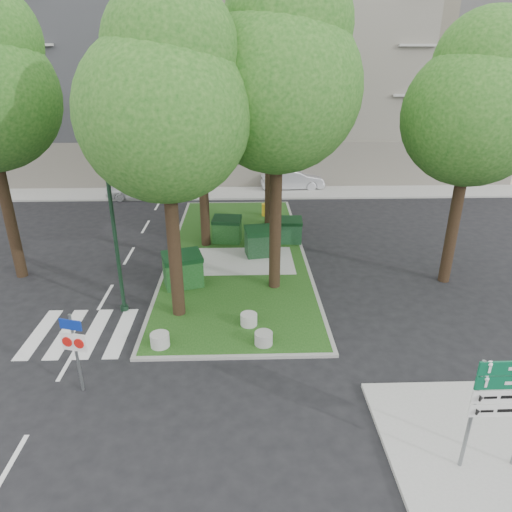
{
  "coord_description": "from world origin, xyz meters",
  "views": [
    {
      "loc": [
        0.77,
        -11.56,
        8.33
      ],
      "look_at": [
        1.23,
        3.13,
        2.0
      ],
      "focal_mm": 32.0,
      "sensor_mm": 36.0,
      "label": 1
    }
  ],
  "objects_px": {
    "bollard_left": "(160,340)",
    "dumpster_b": "(227,230)",
    "dumpster_c": "(261,242)",
    "car_white": "(138,189)",
    "street_lamp": "(113,224)",
    "tree_median_near_right": "(281,71)",
    "tree_street_right": "(477,102)",
    "dumpster_a": "(183,270)",
    "bollard_right": "(264,338)",
    "tree_median_near_left": "(166,98)",
    "tree_median_mid": "(201,94)",
    "bollard_mid": "(249,319)",
    "tree_median_far": "(272,60)",
    "traffic_sign_pole": "(75,343)",
    "directional_sign": "(504,398)",
    "car_silver": "(292,179)",
    "dumpster_d": "(288,230)",
    "litter_bin": "(265,210)"
  },
  "relations": [
    {
      "from": "bollard_left",
      "to": "directional_sign",
      "type": "relative_size",
      "value": 0.21
    },
    {
      "from": "dumpster_a",
      "to": "bollard_right",
      "type": "bearing_deg",
      "value": -72.15
    },
    {
      "from": "bollard_mid",
      "to": "tree_median_near_right",
      "type": "bearing_deg",
      "value": 68.5
    },
    {
      "from": "tree_median_near_right",
      "to": "dumpster_c",
      "type": "relative_size",
      "value": 7.24
    },
    {
      "from": "tree_median_near_left",
      "to": "directional_sign",
      "type": "bearing_deg",
      "value": -42.46
    },
    {
      "from": "dumpster_b",
      "to": "street_lamp",
      "type": "height_order",
      "value": "street_lamp"
    },
    {
      "from": "tree_median_near_right",
      "to": "dumpster_d",
      "type": "relative_size",
      "value": 8.48
    },
    {
      "from": "traffic_sign_pole",
      "to": "bollard_left",
      "type": "bearing_deg",
      "value": 61.4
    },
    {
      "from": "dumpster_c",
      "to": "traffic_sign_pole",
      "type": "bearing_deg",
      "value": -129.39
    },
    {
      "from": "tree_median_mid",
      "to": "bollard_left",
      "type": "xyz_separation_m",
      "value": [
        -0.93,
        -8.56,
        -6.65
      ]
    },
    {
      "from": "tree_median_far",
      "to": "car_white",
      "type": "distance_m",
      "value": 12.56
    },
    {
      "from": "tree_median_near_left",
      "to": "litter_bin",
      "type": "distance_m",
      "value": 13.26
    },
    {
      "from": "dumpster_a",
      "to": "bollard_left",
      "type": "xyz_separation_m",
      "value": [
        -0.26,
        -4.18,
        -0.45
      ]
    },
    {
      "from": "tree_street_right",
      "to": "street_lamp",
      "type": "distance_m",
      "value": 13.31
    },
    {
      "from": "dumpster_d",
      "to": "street_lamp",
      "type": "bearing_deg",
      "value": -133.17
    },
    {
      "from": "tree_median_near_left",
      "to": "tree_median_mid",
      "type": "relative_size",
      "value": 1.05
    },
    {
      "from": "dumpster_b",
      "to": "street_lamp",
      "type": "xyz_separation_m",
      "value": [
        -3.55,
        -6.41,
        2.58
      ]
    },
    {
      "from": "tree_median_near_right",
      "to": "dumpster_b",
      "type": "distance_m",
      "value": 8.96
    },
    {
      "from": "bollard_mid",
      "to": "traffic_sign_pole",
      "type": "height_order",
      "value": "traffic_sign_pole"
    },
    {
      "from": "tree_median_mid",
      "to": "dumpster_b",
      "type": "distance_m",
      "value": 6.33
    },
    {
      "from": "dumpster_b",
      "to": "street_lamp",
      "type": "distance_m",
      "value": 7.77
    },
    {
      "from": "tree_median_far",
      "to": "bollard_left",
      "type": "distance_m",
      "value": 14.64
    },
    {
      "from": "bollard_mid",
      "to": "litter_bin",
      "type": "distance_m",
      "value": 11.77
    },
    {
      "from": "tree_median_near_left",
      "to": "bollard_mid",
      "type": "relative_size",
      "value": 18.69
    },
    {
      "from": "bollard_left",
      "to": "bollard_mid",
      "type": "distance_m",
      "value": 3.01
    },
    {
      "from": "bollard_left",
      "to": "dumpster_b",
      "type": "bearing_deg",
      "value": 78.19
    },
    {
      "from": "tree_median_far",
      "to": "bollard_mid",
      "type": "xyz_separation_m",
      "value": [
        -1.34,
        -10.41,
        -8.0
      ]
    },
    {
      "from": "traffic_sign_pole",
      "to": "directional_sign",
      "type": "height_order",
      "value": "directional_sign"
    },
    {
      "from": "directional_sign",
      "to": "car_silver",
      "type": "xyz_separation_m",
      "value": [
        -1.82,
        23.8,
        -1.25
      ]
    },
    {
      "from": "tree_street_right",
      "to": "tree_median_near_left",
      "type": "bearing_deg",
      "value": -166.61
    },
    {
      "from": "dumpster_c",
      "to": "traffic_sign_pole",
      "type": "relative_size",
      "value": 0.66
    },
    {
      "from": "tree_street_right",
      "to": "bollard_left",
      "type": "distance_m",
      "value": 13.58
    },
    {
      "from": "litter_bin",
      "to": "traffic_sign_pole",
      "type": "distance_m",
      "value": 15.86
    },
    {
      "from": "litter_bin",
      "to": "directional_sign",
      "type": "relative_size",
      "value": 0.25
    },
    {
      "from": "tree_median_mid",
      "to": "street_lamp",
      "type": "height_order",
      "value": "tree_median_mid"
    },
    {
      "from": "bollard_mid",
      "to": "directional_sign",
      "type": "distance_m",
      "value": 8.03
    },
    {
      "from": "tree_median_near_right",
      "to": "dumpster_b",
      "type": "bearing_deg",
      "value": 113.24
    },
    {
      "from": "dumpster_c",
      "to": "car_white",
      "type": "bearing_deg",
      "value": 118.48
    },
    {
      "from": "tree_median_near_left",
      "to": "bollard_mid",
      "type": "xyz_separation_m",
      "value": [
        2.36,
        -0.91,
        -7.0
      ]
    },
    {
      "from": "dumpster_a",
      "to": "dumpster_c",
      "type": "xyz_separation_m",
      "value": [
        3.2,
        2.96,
        -0.02
      ]
    },
    {
      "from": "street_lamp",
      "to": "car_silver",
      "type": "distance_m",
      "value": 18.46
    },
    {
      "from": "bollard_left",
      "to": "tree_median_near_right",
      "type": "bearing_deg",
      "value": 45.93
    },
    {
      "from": "street_lamp",
      "to": "traffic_sign_pole",
      "type": "height_order",
      "value": "street_lamp"
    },
    {
      "from": "tree_median_near_left",
      "to": "street_lamp",
      "type": "bearing_deg",
      "value": 168.97
    },
    {
      "from": "tree_median_far",
      "to": "traffic_sign_pole",
      "type": "xyz_separation_m",
      "value": [
        -5.95,
        -13.44,
        -6.79
      ]
    },
    {
      "from": "tree_median_near_left",
      "to": "dumpster_d",
      "type": "distance_m",
      "value": 10.4
    },
    {
      "from": "bollard_mid",
      "to": "street_lamp",
      "type": "relative_size",
      "value": 0.11
    },
    {
      "from": "tree_median_near_left",
      "to": "litter_bin",
      "type": "xyz_separation_m",
      "value": [
        3.5,
        10.8,
        -6.85
      ]
    },
    {
      "from": "bollard_mid",
      "to": "traffic_sign_pole",
      "type": "bearing_deg",
      "value": -146.58
    },
    {
      "from": "traffic_sign_pole",
      "to": "directional_sign",
      "type": "bearing_deg",
      "value": -1.3
    }
  ]
}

